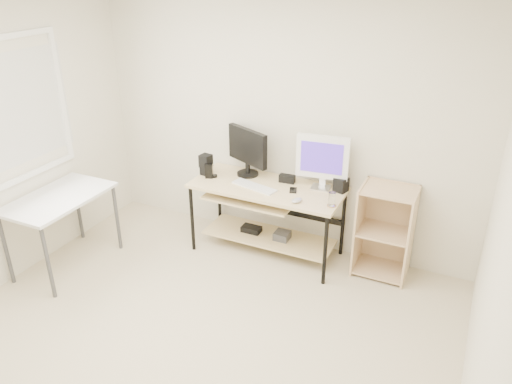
{
  "coord_description": "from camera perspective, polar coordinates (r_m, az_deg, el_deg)",
  "views": [
    {
      "loc": [
        1.79,
        -2.4,
        2.8
      ],
      "look_at": [
        0.05,
        1.3,
        0.85
      ],
      "focal_mm": 35.0,
      "sensor_mm": 36.0,
      "label": 1
    }
  ],
  "objects": [
    {
      "name": "desk",
      "position": [
        4.99,
        1.03,
        -1.44
      ],
      "size": [
        1.5,
        0.65,
        0.75
      ],
      "color": "beige",
      "rests_on": "ground"
    },
    {
      "name": "white_imac",
      "position": [
        4.75,
        7.59,
        3.8
      ],
      "size": [
        0.5,
        0.16,
        0.54
      ],
      "rotation": [
        0.0,
        0.0,
        0.11
      ],
      "color": "silver",
      "rests_on": "desk"
    },
    {
      "name": "speaker_right",
      "position": [
        4.82,
        9.7,
        0.84
      ],
      "size": [
        0.14,
        0.14,
        0.14
      ],
      "primitive_type": "cube",
      "rotation": [
        0.0,
        0.0,
        -0.3
      ],
      "color": "black",
      "rests_on": "desk"
    },
    {
      "name": "shelf_unit",
      "position": [
        4.87,
        14.56,
        -4.2
      ],
      "size": [
        0.5,
        0.4,
        0.9
      ],
      "color": "#D4B284",
      "rests_on": "ground"
    },
    {
      "name": "center_speaker",
      "position": [
        4.96,
        3.58,
        1.53
      ],
      "size": [
        0.16,
        0.08,
        0.08
      ],
      "primitive_type": "cube",
      "rotation": [
        0.0,
        0.0,
        0.06
      ],
      "color": "black",
      "rests_on": "desk"
    },
    {
      "name": "speaker_left",
      "position": [
        5.12,
        -5.74,
        3.17
      ],
      "size": [
        0.12,
        0.12,
        0.22
      ],
      "rotation": [
        0.0,
        0.0,
        -0.13
      ],
      "color": "black",
      "rests_on": "desk"
    },
    {
      "name": "keyboard",
      "position": [
        4.85,
        -0.19,
        0.63
      ],
      "size": [
        0.49,
        0.24,
        0.02
      ],
      "primitive_type": "cube",
      "rotation": [
        0.0,
        0.0,
        -0.23
      ],
      "color": "white",
      "rests_on": "desk"
    },
    {
      "name": "drinking_glass",
      "position": [
        4.52,
        8.68,
        -0.8
      ],
      "size": [
        0.08,
        0.08,
        0.13
      ],
      "primitive_type": "cylinder",
      "rotation": [
        0.0,
        0.0,
        0.34
      ],
      "color": "white",
      "rests_on": "coaster"
    },
    {
      "name": "room",
      "position": [
        3.45,
        -11.76,
        -0.53
      ],
      "size": [
        4.01,
        4.01,
        2.62
      ],
      "color": "beige",
      "rests_on": "ground"
    },
    {
      "name": "coaster",
      "position": [
        4.55,
        8.62,
        -1.55
      ],
      "size": [
        0.1,
        0.1,
        0.01
      ],
      "primitive_type": "cylinder",
      "rotation": [
        0.0,
        0.0,
        0.34
      ],
      "color": "olive",
      "rests_on": "desk"
    },
    {
      "name": "smartphone",
      "position": [
        4.8,
        4.27,
        0.21
      ],
      "size": [
        0.1,
        0.14,
        0.01
      ],
      "primitive_type": "cube",
      "rotation": [
        0.0,
        0.0,
        0.33
      ],
      "color": "black",
      "rests_on": "desk"
    },
    {
      "name": "audio_controller",
      "position": [
        5.05,
        -5.4,
        2.42
      ],
      "size": [
        0.09,
        0.07,
        0.15
      ],
      "primitive_type": "cube",
      "rotation": [
        0.0,
        0.0,
        0.35
      ],
      "color": "black",
      "rests_on": "desk"
    },
    {
      "name": "mouse",
      "position": [
        4.57,
        4.69,
        -0.95
      ],
      "size": [
        0.11,
        0.13,
        0.04
      ],
      "primitive_type": "ellipsoid",
      "rotation": [
        0.0,
        0.0,
        -0.38
      ],
      "color": "#BABABF",
      "rests_on": "desk"
    },
    {
      "name": "side_table",
      "position": [
        5.06,
        -21.57,
        -1.3
      ],
      "size": [
        0.6,
        1.0,
        0.75
      ],
      "color": "white",
      "rests_on": "ground"
    },
    {
      "name": "black_monitor",
      "position": [
        5.03,
        -0.98,
        4.92
      ],
      "size": [
        0.51,
        0.27,
        0.49
      ],
      "rotation": [
        0.0,
        0.0,
        -0.42
      ],
      "color": "black",
      "rests_on": "desk"
    },
    {
      "name": "volume_puck",
      "position": [
        5.09,
        -4.76,
        1.84
      ],
      "size": [
        0.07,
        0.07,
        0.02
      ],
      "primitive_type": "cylinder",
      "rotation": [
        0.0,
        0.0,
        -0.16
      ],
      "color": "black",
      "rests_on": "desk"
    }
  ]
}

